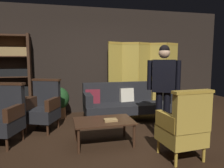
{
  "coord_description": "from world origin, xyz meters",
  "views": [
    {
      "loc": [
        -1.0,
        -3.31,
        1.47
      ],
      "look_at": [
        0.0,
        0.8,
        0.95
      ],
      "focal_mm": 33.96,
      "sensor_mm": 36.0,
      "label": 1
    }
  ],
  "objects_px": {
    "armchair_wing_left": "(43,106)",
    "folding_screen": "(144,75)",
    "book_tan_leather": "(111,120)",
    "armchair_gilt_accent": "(184,126)",
    "potted_plant": "(60,101)",
    "standing_figure": "(163,83)",
    "coffee_table": "(104,123)",
    "velvet_couch": "(128,101)",
    "bookshelf": "(12,75)",
    "armchair_wing_right": "(4,116)"
  },
  "relations": [
    {
      "from": "folding_screen",
      "to": "book_tan_leather",
      "type": "relative_size",
      "value": 9.76
    },
    {
      "from": "armchair_wing_right",
      "to": "book_tan_leather",
      "type": "bearing_deg",
      "value": -16.2
    },
    {
      "from": "folding_screen",
      "to": "armchair_wing_right",
      "type": "relative_size",
      "value": 2.04
    },
    {
      "from": "folding_screen",
      "to": "book_tan_leather",
      "type": "bearing_deg",
      "value": -124.14
    },
    {
      "from": "folding_screen",
      "to": "potted_plant",
      "type": "height_order",
      "value": "folding_screen"
    },
    {
      "from": "armchair_wing_left",
      "to": "folding_screen",
      "type": "bearing_deg",
      "value": 23.14
    },
    {
      "from": "folding_screen",
      "to": "book_tan_leather",
      "type": "height_order",
      "value": "folding_screen"
    },
    {
      "from": "coffee_table",
      "to": "book_tan_leather",
      "type": "relative_size",
      "value": 4.59
    },
    {
      "from": "armchair_gilt_accent",
      "to": "potted_plant",
      "type": "relative_size",
      "value": 1.37
    },
    {
      "from": "folding_screen",
      "to": "bookshelf",
      "type": "bearing_deg",
      "value": -179.02
    },
    {
      "from": "standing_figure",
      "to": "coffee_table",
      "type": "bearing_deg",
      "value": -177.2
    },
    {
      "from": "velvet_couch",
      "to": "armchair_wing_left",
      "type": "bearing_deg",
      "value": -170.14
    },
    {
      "from": "velvet_couch",
      "to": "armchair_wing_right",
      "type": "xyz_separation_m",
      "value": [
        -2.52,
        -0.89,
        0.04
      ]
    },
    {
      "from": "bookshelf",
      "to": "velvet_couch",
      "type": "relative_size",
      "value": 0.97
    },
    {
      "from": "velvet_couch",
      "to": "armchair_wing_right",
      "type": "relative_size",
      "value": 2.04
    },
    {
      "from": "velvet_couch",
      "to": "coffee_table",
      "type": "bearing_deg",
      "value": -122.75
    },
    {
      "from": "armchair_wing_right",
      "to": "potted_plant",
      "type": "relative_size",
      "value": 1.37
    },
    {
      "from": "armchair_wing_right",
      "to": "standing_figure",
      "type": "height_order",
      "value": "standing_figure"
    },
    {
      "from": "potted_plant",
      "to": "armchair_wing_right",
      "type": "bearing_deg",
      "value": -123.68
    },
    {
      "from": "folding_screen",
      "to": "coffee_table",
      "type": "distance_m",
      "value": 2.74
    },
    {
      "from": "book_tan_leather",
      "to": "velvet_couch",
      "type": "bearing_deg",
      "value": 61.67
    },
    {
      "from": "armchair_wing_left",
      "to": "potted_plant",
      "type": "xyz_separation_m",
      "value": [
        0.31,
        0.82,
        -0.05
      ]
    },
    {
      "from": "velvet_couch",
      "to": "armchair_gilt_accent",
      "type": "relative_size",
      "value": 2.04
    },
    {
      "from": "armchair_wing_left",
      "to": "book_tan_leather",
      "type": "relative_size",
      "value": 4.78
    },
    {
      "from": "bookshelf",
      "to": "standing_figure",
      "type": "bearing_deg",
      "value": -34.36
    },
    {
      "from": "bookshelf",
      "to": "armchair_wing_right",
      "type": "relative_size",
      "value": 1.97
    },
    {
      "from": "bookshelf",
      "to": "standing_figure",
      "type": "distance_m",
      "value": 3.58
    },
    {
      "from": "folding_screen",
      "to": "coffee_table",
      "type": "bearing_deg",
      "value": -126.79
    },
    {
      "from": "folding_screen",
      "to": "potted_plant",
      "type": "relative_size",
      "value": 2.79
    },
    {
      "from": "armchair_wing_left",
      "to": "armchair_gilt_accent",
      "type": "bearing_deg",
      "value": -41.26
    },
    {
      "from": "velvet_couch",
      "to": "standing_figure",
      "type": "distance_m",
      "value": 1.43
    },
    {
      "from": "folding_screen",
      "to": "armchair_wing_left",
      "type": "bearing_deg",
      "value": -156.86
    },
    {
      "from": "coffee_table",
      "to": "armchair_gilt_accent",
      "type": "distance_m",
      "value": 1.3
    },
    {
      "from": "bookshelf",
      "to": "book_tan_leather",
      "type": "relative_size",
      "value": 9.42
    },
    {
      "from": "armchair_wing_left",
      "to": "standing_figure",
      "type": "height_order",
      "value": "standing_figure"
    },
    {
      "from": "book_tan_leather",
      "to": "potted_plant",
      "type": "bearing_deg",
      "value": 113.85
    },
    {
      "from": "bookshelf",
      "to": "velvet_couch",
      "type": "height_order",
      "value": "bookshelf"
    },
    {
      "from": "bookshelf",
      "to": "armchair_wing_right",
      "type": "height_order",
      "value": "bookshelf"
    },
    {
      "from": "armchair_gilt_accent",
      "to": "book_tan_leather",
      "type": "height_order",
      "value": "armchair_gilt_accent"
    },
    {
      "from": "velvet_couch",
      "to": "armchair_wing_right",
      "type": "distance_m",
      "value": 2.67
    },
    {
      "from": "coffee_table",
      "to": "book_tan_leather",
      "type": "height_order",
      "value": "book_tan_leather"
    },
    {
      "from": "coffee_table",
      "to": "armchair_wing_left",
      "type": "xyz_separation_m",
      "value": [
        -1.05,
        1.0,
        0.12
      ]
    },
    {
      "from": "bookshelf",
      "to": "coffee_table",
      "type": "distance_m",
      "value": 2.86
    },
    {
      "from": "velvet_couch",
      "to": "potted_plant",
      "type": "bearing_deg",
      "value": 162.98
    },
    {
      "from": "bookshelf",
      "to": "potted_plant",
      "type": "distance_m",
      "value": 1.3
    },
    {
      "from": "coffee_table",
      "to": "armchair_wing_left",
      "type": "relative_size",
      "value": 0.96
    },
    {
      "from": "folding_screen",
      "to": "armchair_wing_left",
      "type": "relative_size",
      "value": 2.04
    },
    {
      "from": "armchair_wing_right",
      "to": "standing_figure",
      "type": "xyz_separation_m",
      "value": [
        2.77,
        -0.39,
        0.54
      ]
    },
    {
      "from": "velvet_couch",
      "to": "standing_figure",
      "type": "relative_size",
      "value": 1.25
    },
    {
      "from": "folding_screen",
      "to": "book_tan_leather",
      "type": "xyz_separation_m",
      "value": [
        -1.5,
        -2.21,
        -0.55
      ]
    }
  ]
}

